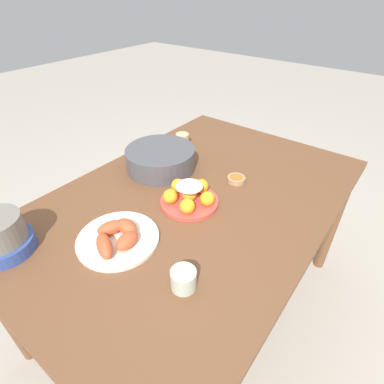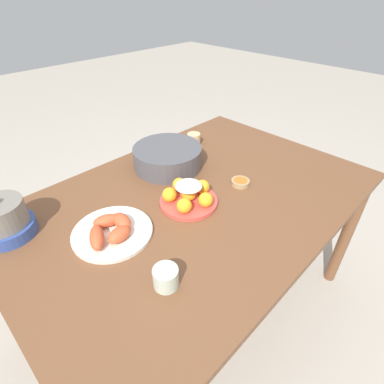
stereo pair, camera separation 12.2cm
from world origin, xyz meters
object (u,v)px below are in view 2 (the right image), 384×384
at_px(cake_plate, 188,196).
at_px(cup_near, 166,277).
at_px(dining_table, 195,212).
at_px(serving_bowl, 168,157).
at_px(seafood_platter, 112,231).
at_px(cup_far, 194,139).
at_px(warming_pot, 4,220).
at_px(sauce_bowl, 240,182).

height_order(cake_plate, cup_near, cake_plate).
height_order(dining_table, serving_bowl, serving_bowl).
bearing_deg(serving_bowl, cup_near, -132.08).
relative_size(seafood_platter, cup_far, 4.02).
xyz_separation_m(dining_table, cup_near, (-0.38, -0.25, 0.12)).
bearing_deg(cake_plate, dining_table, 11.28).
xyz_separation_m(cake_plate, cup_near, (-0.33, -0.24, -0.00)).
xyz_separation_m(serving_bowl, warming_pot, (-0.72, 0.05, 0.01)).
distance_m(dining_table, seafood_platter, 0.39).
height_order(serving_bowl, warming_pot, warming_pot).
xyz_separation_m(dining_table, warming_pot, (-0.63, 0.32, 0.15)).
relative_size(dining_table, cup_far, 21.33).
xyz_separation_m(serving_bowl, sauce_bowl, (0.12, -0.35, -0.04)).
distance_m(seafood_platter, cup_near, 0.30).
relative_size(serving_bowl, seafood_platter, 1.13).
distance_m(sauce_bowl, warming_pot, 0.93).
bearing_deg(dining_table, cup_far, 45.11).
xyz_separation_m(cup_far, warming_pot, (-0.97, -0.02, 0.03)).
distance_m(cup_near, warming_pot, 0.62).
bearing_deg(serving_bowl, cup_far, 16.38).
bearing_deg(cake_plate, serving_bowl, 64.05).
relative_size(serving_bowl, cup_far, 4.55).
relative_size(cake_plate, cup_near, 3.05).
height_order(dining_table, cake_plate, cake_plate).
height_order(dining_table, cup_near, cup_near).
relative_size(dining_table, seafood_platter, 5.30).
distance_m(dining_table, cake_plate, 0.13).
height_order(cake_plate, seafood_platter, cake_plate).
relative_size(cake_plate, sauce_bowl, 2.91).
distance_m(dining_table, warming_pot, 0.72).
xyz_separation_m(dining_table, serving_bowl, (0.09, 0.27, 0.14)).
xyz_separation_m(cake_plate, seafood_platter, (-0.33, 0.06, -0.01)).
height_order(cake_plate, serving_bowl, serving_bowl).
height_order(sauce_bowl, warming_pot, warming_pot).
relative_size(sauce_bowl, cup_far, 1.13).
height_order(dining_table, warming_pot, warming_pot).
bearing_deg(sauce_bowl, cup_near, -164.02).
bearing_deg(serving_bowl, sauce_bowl, -70.71).
bearing_deg(cup_far, seafood_platter, -157.84).
bearing_deg(seafood_platter, warming_pot, 133.65).
bearing_deg(cup_near, cake_plate, 35.70).
bearing_deg(cake_plate, sauce_bowl, -15.03).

